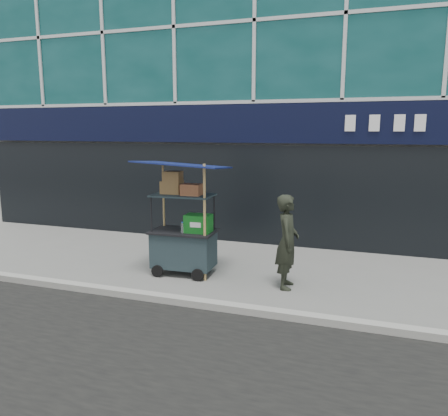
% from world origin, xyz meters
% --- Properties ---
extents(ground, '(80.00, 80.00, 0.00)m').
position_xyz_m(ground, '(0.00, 0.00, 0.00)').
color(ground, slate).
rests_on(ground, ground).
extents(curb, '(80.00, 0.18, 0.12)m').
position_xyz_m(curb, '(0.00, -0.20, 0.06)').
color(curb, '#97978F').
rests_on(curb, ground).
extents(building, '(16.00, 6.20, 12.00)m').
position_xyz_m(building, '(0.00, 6.95, 6.02)').
color(building, slate).
rests_on(building, ground).
extents(vendor_cart, '(1.69, 1.22, 2.21)m').
position_xyz_m(vendor_cart, '(-0.64, 1.23, 0.78)').
color(vendor_cart, '#1C2B2F').
rests_on(vendor_cart, ground).
extents(vendor_man, '(0.46, 0.64, 1.66)m').
position_xyz_m(vendor_man, '(1.37, 1.11, 0.83)').
color(vendor_man, black).
rests_on(vendor_man, ground).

